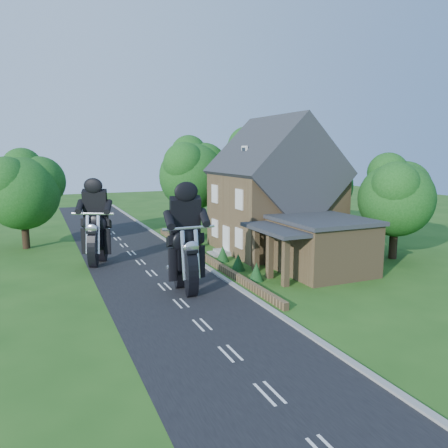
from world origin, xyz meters
name	(u,v)px	position (x,y,z in m)	size (l,w,h in m)	color
ground	(165,287)	(0.00, 0.00, 0.00)	(120.00, 120.00, 0.00)	#234E16
road	(164,287)	(0.00, 0.00, 0.01)	(7.00, 80.00, 0.02)	black
kerb	(224,278)	(3.65, 0.00, 0.06)	(0.30, 80.00, 0.12)	gray
garden_wall	(204,257)	(4.30, 5.00, 0.20)	(0.30, 22.00, 0.40)	brown
house	(275,194)	(10.49, 6.00, 4.34)	(9.54, 8.64, 10.24)	brown
annex	(320,244)	(9.87, -0.80, 1.77)	(7.05, 5.94, 3.44)	brown
tree_annex_side	(399,193)	(17.13, 0.10, 4.69)	(5.64, 5.20, 7.48)	black
tree_house_right	(321,179)	(16.65, 8.62, 5.19)	(6.51, 6.00, 8.40)	black
tree_behind_house	(256,165)	(14.18, 16.14, 6.23)	(7.81, 7.20, 10.08)	black
tree_behind_left	(196,170)	(8.16, 17.13, 5.73)	(6.94, 6.40, 9.16)	black
tree_far_road	(27,187)	(-6.86, 14.11, 4.84)	(6.08, 5.60, 7.84)	black
shrub_a	(256,272)	(5.30, -1.00, 0.55)	(0.90, 0.90, 1.10)	#113716
shrub_b	(238,262)	(5.30, 1.50, 0.55)	(0.90, 0.90, 1.10)	#113716
shrub_c	(223,254)	(5.30, 4.00, 0.55)	(0.90, 0.90, 1.10)	#113716
shrub_d	(198,240)	(5.30, 9.00, 0.55)	(0.90, 0.90, 1.10)	#113716
shrub_e	(188,235)	(5.30, 11.50, 0.55)	(0.90, 0.90, 1.10)	#113716
shrub_f	(179,230)	(5.30, 14.00, 0.55)	(0.90, 0.90, 1.10)	#113716
motorcycle_lead	(186,277)	(0.81, -1.44, 0.90)	(0.49, 1.93, 1.79)	black
motorcycle_follow	(97,252)	(-2.76, 6.54, 0.87)	(0.47, 1.88, 1.75)	black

